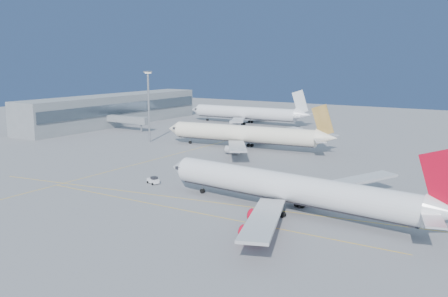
% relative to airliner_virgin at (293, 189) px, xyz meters
% --- Properties ---
extents(ground, '(500.00, 500.00, 0.00)m').
position_rel_airliner_virgin_xyz_m(ground, '(-22.65, 2.79, -5.25)').
color(ground, slate).
rests_on(ground, ground).
extents(terminal, '(18.40, 110.00, 15.00)m').
position_rel_airliner_virgin_xyz_m(terminal, '(-137.59, 87.79, 2.26)').
color(terminal, gray).
rests_on(terminal, ground).
extents(jet_bridge, '(23.60, 3.60, 6.90)m').
position_rel_airliner_virgin_xyz_m(jet_bridge, '(-115.76, 74.79, -0.08)').
color(jet_bridge, gray).
rests_on(jet_bridge, ground).
extents(taxiway_lines, '(118.86, 140.00, 0.02)m').
position_rel_airliner_virgin_xyz_m(taxiway_lines, '(-37.37, 9.14, -5.24)').
color(taxiway_lines, yellow).
rests_on(taxiway_lines, ground).
extents(airliner_virgin, '(70.60, 63.10, 17.41)m').
position_rel_airliner_virgin_xyz_m(airliner_virgin, '(0.00, 0.00, 0.00)').
color(airliner_virgin, white).
rests_on(airliner_virgin, ground).
extents(airliner_etihad, '(67.79, 62.28, 17.69)m').
position_rel_airliner_virgin_xyz_m(airliner_etihad, '(-46.92, 63.13, 0.13)').
color(airliner_etihad, white).
rests_on(airliner_etihad, ground).
extents(airliner_third, '(68.22, 62.96, 18.32)m').
position_rel_airliner_virgin_xyz_m(airliner_third, '(-81.76, 125.70, 0.29)').
color(airliner_third, white).
rests_on(airliner_third, ground).
extents(pushback_tug, '(3.95, 3.09, 2.01)m').
position_rel_airliner_virgin_xyz_m(pushback_tug, '(-41.89, 3.52, -4.32)').
color(pushback_tug, white).
rests_on(pushback_tug, ground).
extents(light_mast, '(2.43, 2.43, 28.13)m').
position_rel_airliner_virgin_xyz_m(light_mast, '(-87.05, 55.11, 11.36)').
color(light_mast, gray).
rests_on(light_mast, ground).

